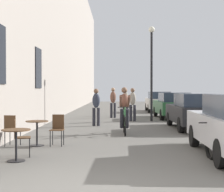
{
  "coord_description": "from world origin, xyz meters",
  "views": [
    {
      "loc": [
        0.1,
        -5.11,
        1.6
      ],
      "look_at": [
        -0.13,
        17.9,
        1.22
      ],
      "focal_mm": 55.72,
      "sensor_mm": 36.0,
      "label": 1
    }
  ],
  "objects_px": {
    "cafe_chair_mid_toward_street": "(12,128)",
    "parked_car_second": "(194,111)",
    "pedestrian_far": "(113,101)",
    "parked_car_third": "(173,105)",
    "cafe_chair_near_toward_street": "(19,135)",
    "parked_car_fourth": "(159,101)",
    "pedestrian_near": "(96,105)",
    "pedestrian_furthest": "(126,100)",
    "cafe_table_near": "(16,138)",
    "cafe_chair_mid_toward_wall": "(58,128)",
    "cyclist_on_bicycle": "(124,112)",
    "pedestrian_mid": "(133,103)",
    "street_lamp": "(152,61)",
    "cafe_table_mid": "(37,128)",
    "parked_motorcycle": "(222,147)"
  },
  "relations": [
    {
      "from": "cafe_chair_mid_toward_street",
      "to": "parked_car_second",
      "type": "relative_size",
      "value": 0.22
    },
    {
      "from": "pedestrian_far",
      "to": "parked_car_third",
      "type": "relative_size",
      "value": 0.42
    },
    {
      "from": "cafe_chair_near_toward_street",
      "to": "pedestrian_far",
      "type": "bearing_deg",
      "value": 79.58
    },
    {
      "from": "parked_car_fourth",
      "to": "cafe_chair_mid_toward_street",
      "type": "bearing_deg",
      "value": -111.08
    },
    {
      "from": "pedestrian_near",
      "to": "pedestrian_far",
      "type": "distance_m",
      "value": 4.65
    },
    {
      "from": "pedestrian_furthest",
      "to": "parked_car_second",
      "type": "relative_size",
      "value": 0.42
    },
    {
      "from": "cafe_table_near",
      "to": "pedestrian_furthest",
      "type": "distance_m",
      "value": 14.36
    },
    {
      "from": "pedestrian_furthest",
      "to": "parked_car_third",
      "type": "bearing_deg",
      "value": -39.43
    },
    {
      "from": "cafe_chair_mid_toward_wall",
      "to": "pedestrian_furthest",
      "type": "height_order",
      "value": "pedestrian_furthest"
    },
    {
      "from": "cafe_chair_mid_toward_wall",
      "to": "cyclist_on_bicycle",
      "type": "xyz_separation_m",
      "value": [
        2.01,
        2.77,
        0.29
      ]
    },
    {
      "from": "cafe_chair_mid_toward_wall",
      "to": "pedestrian_near",
      "type": "distance_m",
      "value": 5.57
    },
    {
      "from": "cafe_chair_mid_toward_street",
      "to": "parked_car_third",
      "type": "height_order",
      "value": "parked_car_third"
    },
    {
      "from": "cafe_chair_mid_toward_street",
      "to": "pedestrian_far",
      "type": "xyz_separation_m",
      "value": [
        2.83,
        10.24,
        0.47
      ]
    },
    {
      "from": "cafe_chair_near_toward_street",
      "to": "pedestrian_furthest",
      "type": "height_order",
      "value": "pedestrian_furthest"
    },
    {
      "from": "pedestrian_mid",
      "to": "parked_car_third",
      "type": "xyz_separation_m",
      "value": [
        2.35,
        1.8,
        -0.21
      ]
    },
    {
      "from": "cyclist_on_bicycle",
      "to": "street_lamp",
      "type": "bearing_deg",
      "value": 73.6
    },
    {
      "from": "cafe_chair_mid_toward_wall",
      "to": "cyclist_on_bicycle",
      "type": "distance_m",
      "value": 3.43
    },
    {
      "from": "cyclist_on_bicycle",
      "to": "street_lamp",
      "type": "relative_size",
      "value": 0.36
    },
    {
      "from": "parked_car_fourth",
      "to": "cafe_table_mid",
      "type": "bearing_deg",
      "value": -108.92
    },
    {
      "from": "street_lamp",
      "to": "parked_car_second",
      "type": "distance_m",
      "value": 4.62
    },
    {
      "from": "cafe_chair_near_toward_street",
      "to": "pedestrian_near",
      "type": "height_order",
      "value": "pedestrian_near"
    },
    {
      "from": "cafe_chair_near_toward_street",
      "to": "cafe_chair_mid_toward_street",
      "type": "bearing_deg",
      "value": 112.92
    },
    {
      "from": "pedestrian_furthest",
      "to": "parked_car_second",
      "type": "bearing_deg",
      "value": -71.12
    },
    {
      "from": "cafe_chair_near_toward_street",
      "to": "cyclist_on_bicycle",
      "type": "height_order",
      "value": "cyclist_on_bicycle"
    },
    {
      "from": "cafe_table_mid",
      "to": "pedestrian_mid",
      "type": "relative_size",
      "value": 0.42
    },
    {
      "from": "cyclist_on_bicycle",
      "to": "cafe_chair_near_toward_street",
      "type": "bearing_deg",
      "value": -120.53
    },
    {
      "from": "cafe_chair_mid_toward_wall",
      "to": "parked_car_third",
      "type": "relative_size",
      "value": 0.22
    },
    {
      "from": "pedestrian_far",
      "to": "parked_car_second",
      "type": "xyz_separation_m",
      "value": [
        3.37,
        -5.83,
        -0.23
      ]
    },
    {
      "from": "cafe_table_near",
      "to": "cafe_chair_mid_toward_street",
      "type": "height_order",
      "value": "cafe_chair_mid_toward_street"
    },
    {
      "from": "pedestrian_far",
      "to": "parked_motorcycle",
      "type": "relative_size",
      "value": 0.81
    },
    {
      "from": "cafe_table_near",
      "to": "parked_car_third",
      "type": "height_order",
      "value": "parked_car_third"
    },
    {
      "from": "street_lamp",
      "to": "parked_car_third",
      "type": "height_order",
      "value": "street_lamp"
    },
    {
      "from": "cafe_chair_mid_toward_street",
      "to": "cafe_chair_mid_toward_wall",
      "type": "xyz_separation_m",
      "value": [
        1.29,
        0.15,
        0.0
      ]
    },
    {
      "from": "cafe_chair_mid_toward_wall",
      "to": "street_lamp",
      "type": "bearing_deg",
      "value": 66.08
    },
    {
      "from": "pedestrian_mid",
      "to": "pedestrian_furthest",
      "type": "height_order",
      "value": "pedestrian_furthest"
    },
    {
      "from": "cafe_table_mid",
      "to": "cafe_chair_mid_toward_wall",
      "type": "height_order",
      "value": "cafe_chair_mid_toward_wall"
    },
    {
      "from": "cafe_chair_mid_toward_wall",
      "to": "parked_motorcycle",
      "type": "bearing_deg",
      "value": -33.99
    },
    {
      "from": "parked_car_third",
      "to": "cafe_chair_mid_toward_wall",
      "type": "bearing_deg",
      "value": -116.89
    },
    {
      "from": "cyclist_on_bicycle",
      "to": "pedestrian_far",
      "type": "xyz_separation_m",
      "value": [
        -0.47,
        7.32,
        0.18
      ]
    },
    {
      "from": "pedestrian_furthest",
      "to": "parked_car_third",
      "type": "xyz_separation_m",
      "value": [
        2.6,
        -2.14,
        -0.21
      ]
    },
    {
      "from": "cafe_chair_near_toward_street",
      "to": "pedestrian_mid",
      "type": "bearing_deg",
      "value": 71.59
    },
    {
      "from": "cyclist_on_bicycle",
      "to": "pedestrian_near",
      "type": "distance_m",
      "value": 2.98
    },
    {
      "from": "cafe_table_near",
      "to": "cafe_chair_mid_toward_wall",
      "type": "xyz_separation_m",
      "value": [
        0.56,
        2.24,
        -0.0
      ]
    },
    {
      "from": "cyclist_on_bicycle",
      "to": "street_lamp",
      "type": "distance_m",
      "value": 5.91
    },
    {
      "from": "cafe_table_near",
      "to": "pedestrian_furthest",
      "type": "bearing_deg",
      "value": 78.45
    },
    {
      "from": "cafe_table_mid",
      "to": "cafe_chair_near_toward_street",
      "type": "bearing_deg",
      "value": -91.78
    },
    {
      "from": "pedestrian_far",
      "to": "pedestrian_furthest",
      "type": "distance_m",
      "value": 1.91
    },
    {
      "from": "cafe_table_mid",
      "to": "pedestrian_furthest",
      "type": "bearing_deg",
      "value": 76.32
    },
    {
      "from": "cafe_table_near",
      "to": "parked_car_third",
      "type": "bearing_deg",
      "value": 65.36
    },
    {
      "from": "cafe_chair_mid_toward_wall",
      "to": "pedestrian_furthest",
      "type": "relative_size",
      "value": 0.52
    }
  ]
}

